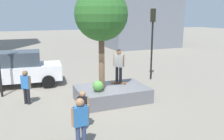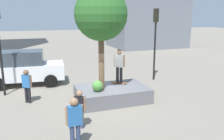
# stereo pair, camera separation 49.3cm
# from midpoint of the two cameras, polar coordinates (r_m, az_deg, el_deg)

# --- Properties ---
(ground_plane) EXTENTS (120.00, 120.00, 0.00)m
(ground_plane) POSITION_cam_midpoint_polar(r_m,az_deg,el_deg) (12.22, -0.51, -7.45)
(ground_plane) COLOR gray
(planter_ledge) EXTENTS (3.55, 2.35, 0.71)m
(planter_ledge) POSITION_cam_midpoint_polar(r_m,az_deg,el_deg) (12.16, 1.17, -5.77)
(planter_ledge) COLOR slate
(planter_ledge) RESTS_ON ground
(plaza_tree) EXTENTS (2.50, 2.50, 4.88)m
(plaza_tree) POSITION_cam_midpoint_polar(r_m,az_deg,el_deg) (11.24, -1.39, 13.19)
(plaza_tree) COLOR brown
(plaza_tree) RESTS_ON planter_ledge
(boxwood_shrub) EXTENTS (0.52, 0.52, 0.52)m
(boxwood_shrub) POSITION_cam_midpoint_polar(r_m,az_deg,el_deg) (11.36, -2.27, -3.89)
(boxwood_shrub) COLOR #4C8C3D
(boxwood_shrub) RESTS_ON planter_ledge
(skateboard) EXTENTS (0.76, 0.65, 0.07)m
(skateboard) POSITION_cam_midpoint_polar(r_m,az_deg,el_deg) (12.63, 2.86, -3.10)
(skateboard) COLOR brown
(skateboard) RESTS_ON planter_ledge
(skateboarder) EXTENTS (0.49, 0.47, 1.79)m
(skateboarder) POSITION_cam_midpoint_polar(r_m,az_deg,el_deg) (12.38, 2.91, 1.55)
(skateboarder) COLOR black
(skateboarder) RESTS_ON skateboard
(police_car) EXTENTS (4.79, 2.52, 2.15)m
(police_car) POSITION_cam_midpoint_polar(r_m,az_deg,el_deg) (15.60, -19.51, 0.52)
(police_car) COLOR white
(police_car) RESTS_ON ground
(traffic_light_corner) EXTENTS (0.37, 0.37, 4.70)m
(traffic_light_corner) POSITION_cam_midpoint_polar(r_m,az_deg,el_deg) (15.88, 11.34, 8.91)
(traffic_light_corner) COLOR black
(traffic_light_corner) RESTS_ON ground
(passerby_with_bag) EXTENTS (0.59, 0.27, 1.76)m
(passerby_with_bag) POSITION_cam_midpoint_polar(r_m,az_deg,el_deg) (7.80, -7.18, -11.82)
(passerby_with_bag) COLOR navy
(passerby_with_bag) RESTS_ON ground
(pedestrian_crossing) EXTENTS (0.47, 0.44, 1.70)m
(pedestrian_crossing) POSITION_cam_midpoint_polar(r_m,az_deg,el_deg) (12.32, -18.78, -3.20)
(pedestrian_crossing) COLOR black
(pedestrian_crossing) RESTS_ON ground
(bystander_watching) EXTENTS (0.41, 0.41, 1.51)m
(bystander_watching) POSITION_cam_midpoint_polar(r_m,az_deg,el_deg) (9.20, -6.23, -8.76)
(bystander_watching) COLOR navy
(bystander_watching) RESTS_ON ground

